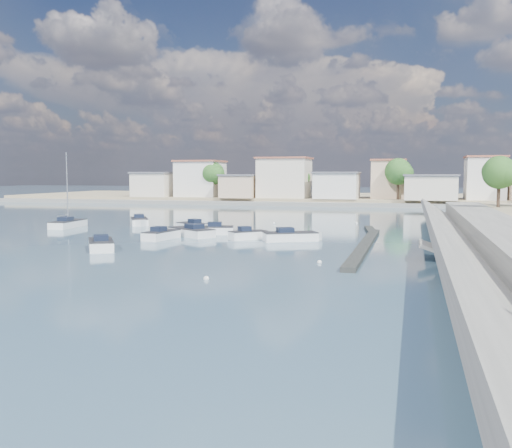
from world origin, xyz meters
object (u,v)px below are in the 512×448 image
Objects in this scene: motorboat_d at (208,231)px; motorboat_f at (191,227)px; sailboat at (69,224)px; motorboat_g at (139,222)px; motorboat_e at (163,235)px; motorboat_c at (190,232)px; motorboat_a at (101,245)px; motorboat_h at (293,237)px; motorboat_b at (250,235)px.

motorboat_d and motorboat_f have the same top height.
motorboat_d is at bearing -48.41° from motorboat_f.
motorboat_g is at bearing 38.94° from sailboat.
motorboat_g is at bearing 124.64° from motorboat_e.
motorboat_f is (-2.18, 5.83, -0.00)m from motorboat_c.
motorboat_d is (1.17, 2.06, -0.00)m from motorboat_c.
sailboat is (-15.85, 8.41, 0.04)m from motorboat_e.
motorboat_a and motorboat_h have the same top height.
motorboat_b and motorboat_e have the same top height.
motorboat_h is at bearing 9.15° from motorboat_e.
motorboat_b is 11.38m from motorboat_f.
motorboat_b is 0.68× the size of motorboat_g.
motorboat_c and motorboat_f have the same top height.
motorboat_a is 14.38m from motorboat_b.
motorboat_d is at bearing 149.16° from motorboat_b.
motorboat_c is 1.33× the size of motorboat_f.
motorboat_e is at bearing -170.85° from motorboat_h.
motorboat_f is 0.80× the size of motorboat_h.
motorboat_c and motorboat_d have the same top height.
motorboat_e is 9.22m from motorboat_f.
motorboat_h is 28.99m from sailboat.
motorboat_c is 1.07× the size of motorboat_d.
motorboat_f is 15.00m from motorboat_h.
motorboat_b is 0.67× the size of motorboat_h.
motorboat_e is 1.13× the size of motorboat_f.
motorboat_a is 0.93× the size of motorboat_g.
motorboat_d and motorboat_h have the same top height.
motorboat_b is at bearing 178.58° from motorboat_h.
motorboat_e is 16.55m from motorboat_g.
motorboat_c is 11.07m from motorboat_h.
motorboat_b is at bearing -33.23° from motorboat_g.
motorboat_c is at bearing 74.46° from motorboat_a.
sailboat is at bearing -177.03° from motorboat_f.
motorboat_h is (9.82, -3.42, 0.00)m from motorboat_d.
motorboat_b is 24.82m from sailboat.
motorboat_d is 6.02m from motorboat_e.
motorboat_a is 8.47m from motorboat_e.
motorboat_b and motorboat_h have the same top height.
motorboat_e is 0.91× the size of motorboat_h.
sailboat is at bearing 167.23° from motorboat_h.
motorboat_c is 1.18× the size of motorboat_e.
motorboat_e is at bearing -115.65° from motorboat_d.
motorboat_e is at bearing -27.96° from sailboat.
motorboat_h is 0.61× the size of sailboat.
motorboat_b is at bearing -10.55° from motorboat_c.
motorboat_f is 9.73m from motorboat_g.
sailboat is (-14.05, 16.68, 0.04)m from motorboat_a.
motorboat_e is 12.59m from motorboat_h.
motorboat_c is 3.66m from motorboat_e.
motorboat_f is at bearing 110.48° from motorboat_c.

